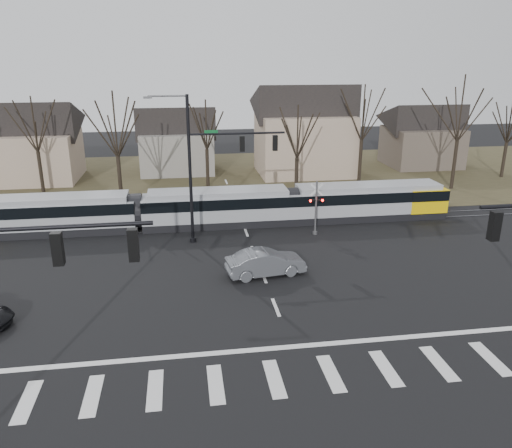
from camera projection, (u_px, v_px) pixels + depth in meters
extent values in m
plane|color=black|center=(283.00, 327.00, 24.30)|extent=(140.00, 140.00, 0.00)
cube|color=#38331E|center=(225.00, 178.00, 54.29)|extent=(140.00, 28.00, 0.01)
cube|color=silver|center=(27.00, 401.00, 19.02)|extent=(0.60, 2.60, 0.01)
cube|color=silver|center=(92.00, 395.00, 19.36)|extent=(0.60, 2.60, 0.01)
cube|color=silver|center=(155.00, 390.00, 19.70)|extent=(0.60, 2.60, 0.01)
cube|color=silver|center=(216.00, 384.00, 20.04)|extent=(0.60, 2.60, 0.01)
cube|color=silver|center=(274.00, 378.00, 20.38)|extent=(0.60, 2.60, 0.01)
cube|color=silver|center=(331.00, 373.00, 20.72)|extent=(0.60, 2.60, 0.01)
cube|color=silver|center=(386.00, 368.00, 21.06)|extent=(0.60, 2.60, 0.01)
cube|color=silver|center=(439.00, 363.00, 21.40)|extent=(0.60, 2.60, 0.01)
cube|color=silver|center=(491.00, 358.00, 21.74)|extent=(0.60, 2.60, 0.01)
cube|color=silver|center=(291.00, 347.00, 22.61)|extent=(28.00, 0.35, 0.01)
cube|color=silver|center=(276.00, 307.00, 26.17)|extent=(0.18, 2.00, 0.01)
cube|color=silver|center=(263.00, 276.00, 29.92)|extent=(0.18, 2.00, 0.01)
cube|color=silver|center=(254.00, 251.00, 33.67)|extent=(0.18, 2.00, 0.01)
cube|color=silver|center=(246.00, 232.00, 37.42)|extent=(0.18, 2.00, 0.01)
cube|color=silver|center=(240.00, 216.00, 41.17)|extent=(0.18, 2.00, 0.01)
cube|color=silver|center=(235.00, 203.00, 44.92)|extent=(0.18, 2.00, 0.01)
cube|color=silver|center=(230.00, 191.00, 48.67)|extent=(0.18, 2.00, 0.01)
cube|color=silver|center=(226.00, 182.00, 52.42)|extent=(0.18, 2.00, 0.01)
cube|color=#59595E|center=(244.00, 227.00, 38.45)|extent=(90.00, 0.12, 0.06)
cube|color=#59595E|center=(242.00, 221.00, 39.76)|extent=(90.00, 0.12, 0.06)
cube|color=gray|center=(49.00, 215.00, 36.81)|extent=(12.54, 2.70, 2.82)
cube|color=black|center=(48.00, 207.00, 36.63)|extent=(12.56, 2.74, 0.82)
cube|color=gray|center=(219.00, 208.00, 38.58)|extent=(11.58, 2.70, 2.82)
cube|color=black|center=(218.00, 201.00, 38.40)|extent=(11.60, 2.74, 0.82)
cube|color=gray|center=(367.00, 201.00, 40.29)|extent=(12.54, 2.70, 2.82)
cube|color=black|center=(368.00, 194.00, 40.11)|extent=(12.56, 2.74, 0.82)
cube|color=yellow|center=(423.00, 198.00, 40.93)|extent=(3.09, 2.76, 1.88)
imported|color=#595C62|center=(266.00, 263.00, 29.88)|extent=(3.00, 5.21, 1.56)
cylinder|color=black|center=(43.00, 228.00, 15.02)|extent=(6.50, 0.14, 0.14)
cube|color=black|center=(58.00, 249.00, 15.29)|extent=(0.32, 0.32, 1.05)
sphere|color=#FF0C07|center=(56.00, 239.00, 15.18)|extent=(0.22, 0.22, 0.22)
cube|color=black|center=(133.00, 245.00, 15.61)|extent=(0.32, 0.32, 1.05)
sphere|color=#FF0C07|center=(133.00, 235.00, 15.51)|extent=(0.22, 0.22, 0.22)
cube|color=black|center=(495.00, 226.00, 17.35)|extent=(0.32, 0.32, 1.05)
sphere|color=#FF0C07|center=(496.00, 217.00, 17.24)|extent=(0.22, 0.22, 0.22)
cylinder|color=black|center=(190.00, 172.00, 33.83)|extent=(0.22, 0.22, 10.20)
cylinder|color=black|center=(193.00, 240.00, 35.41)|extent=(0.44, 0.44, 0.30)
cylinder|color=black|center=(237.00, 133.00, 33.49)|extent=(6.50, 0.14, 0.14)
cube|color=#0C5926|center=(211.00, 132.00, 33.20)|extent=(0.90, 0.03, 0.22)
cube|color=black|center=(242.00, 144.00, 33.76)|extent=(0.32, 0.32, 1.05)
sphere|color=#FF0C07|center=(242.00, 139.00, 33.66)|extent=(0.22, 0.22, 0.22)
cube|color=black|center=(275.00, 143.00, 34.08)|extent=(0.32, 0.32, 1.05)
sphere|color=#FF0C07|center=(275.00, 138.00, 33.98)|extent=(0.22, 0.22, 0.22)
cube|color=#59595B|center=(148.00, 97.00, 31.91)|extent=(0.55, 0.22, 0.14)
cylinder|color=#59595B|center=(316.00, 208.00, 36.37)|extent=(0.14, 0.14, 4.00)
cylinder|color=#59595B|center=(315.00, 233.00, 36.97)|extent=(0.36, 0.36, 0.20)
cube|color=silver|center=(317.00, 190.00, 35.92)|extent=(0.95, 0.04, 0.95)
cube|color=silver|center=(317.00, 190.00, 35.92)|extent=(0.95, 0.04, 0.95)
cube|color=black|center=(316.00, 200.00, 36.18)|extent=(1.00, 0.10, 0.12)
sphere|color=#FF0C07|center=(310.00, 201.00, 36.04)|extent=(0.18, 0.18, 0.18)
sphere|color=#FF0C07|center=(323.00, 200.00, 36.17)|extent=(0.18, 0.18, 0.18)
cube|color=tan|center=(33.00, 157.00, 52.55)|extent=(9.00, 8.00, 5.00)
cube|color=gray|center=(177.00, 152.00, 56.62)|extent=(8.00, 7.00, 4.50)
cube|color=tan|center=(304.00, 144.00, 55.47)|extent=(10.00, 8.00, 6.50)
cube|color=brown|center=(421.00, 147.00, 59.78)|extent=(8.00, 7.00, 4.50)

